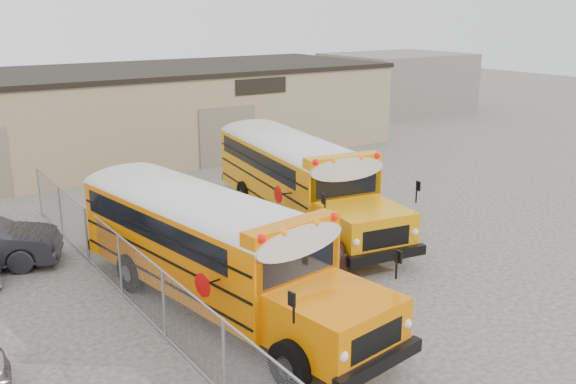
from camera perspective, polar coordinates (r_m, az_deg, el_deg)
ground at (r=19.07m, az=6.11°, el=-7.95°), size 120.00×120.00×0.00m
warehouse at (r=35.53m, az=-15.05°, el=6.78°), size 30.20×10.20×4.67m
chainlink_fence at (r=18.41m, az=-14.70°, el=-6.25°), size 0.07×18.07×1.81m
distant_building_right at (r=51.65m, az=9.62°, el=9.60°), size 10.00×8.00×4.40m
school_bus_left at (r=22.48m, az=-16.48°, el=0.10°), size 4.12×10.95×3.13m
school_bus_right at (r=29.74m, az=-4.66°, el=4.56°), size 4.31×11.24×3.21m
tarp_bundle at (r=18.95m, az=3.68°, el=-5.79°), size 1.14×1.10×1.33m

